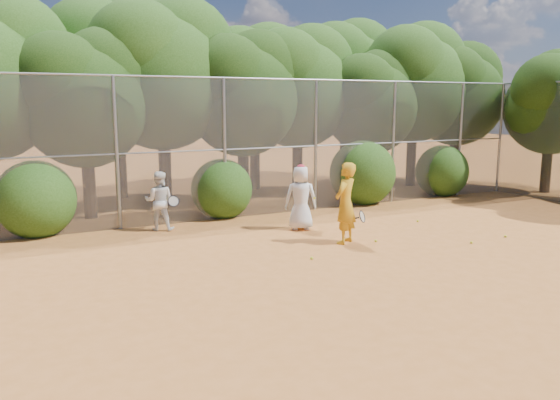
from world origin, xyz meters
TOP-DOWN VIEW (x-y plane):
  - ground at (0.00, 0.00)m, footprint 80.00×80.00m
  - fence_back at (-0.12, 6.00)m, footprint 20.05×0.09m
  - tree_2 at (-4.45, 7.83)m, footprint 3.99×3.47m
  - tree_3 at (-1.94, 8.84)m, footprint 4.89×4.26m
  - tree_4 at (0.55, 8.24)m, footprint 4.19×3.64m
  - tree_5 at (3.06, 9.04)m, footprint 4.51×3.92m
  - tree_6 at (5.55, 8.03)m, footprint 3.86×3.36m
  - tree_7 at (8.06, 8.64)m, footprint 4.77×4.14m
  - tree_8 at (10.05, 8.34)m, footprint 4.25×3.70m
  - tree_10 at (-2.93, 11.05)m, footprint 5.15×4.48m
  - tree_11 at (2.06, 10.64)m, footprint 4.64×4.03m
  - tree_12 at (6.56, 11.24)m, footprint 5.02×4.37m
  - tree_13 at (11.45, 5.03)m, footprint 3.86×3.36m
  - bush_0 at (-6.00, 6.30)m, footprint 2.00×2.00m
  - bush_1 at (-1.00, 6.30)m, footprint 1.80×1.80m
  - bush_2 at (4.00, 6.30)m, footprint 2.20×2.20m
  - bush_3 at (7.50, 6.30)m, footprint 1.90×1.90m
  - player_yellow at (0.52, 2.06)m, footprint 0.93×0.77m
  - player_teen at (0.26, 3.78)m, footprint 0.99×0.84m
  - player_white at (-3.09, 5.40)m, footprint 0.94×0.86m
  - ball_0 at (1.23, 1.78)m, footprint 0.07×0.07m
  - ball_1 at (3.63, 3.06)m, footprint 0.07×0.07m
  - ball_2 at (3.17, 0.62)m, footprint 0.07×0.07m
  - ball_3 at (4.40, 0.69)m, footprint 0.07×0.07m
  - ball_4 at (-0.90, 1.19)m, footprint 0.07×0.07m

SIDE VIEW (x-z plane):
  - ground at x=0.00m, z-range 0.00..0.00m
  - ball_0 at x=1.23m, z-range 0.00..0.07m
  - ball_1 at x=3.63m, z-range 0.00..0.07m
  - ball_2 at x=3.17m, z-range 0.00..0.07m
  - ball_3 at x=4.40m, z-range 0.00..0.07m
  - ball_4 at x=-0.90m, z-range 0.00..0.07m
  - player_white at x=-3.09m, z-range 0.00..1.56m
  - player_teen at x=0.26m, z-range -0.01..1.73m
  - bush_1 at x=-1.00m, z-range 0.00..1.80m
  - bush_3 at x=7.50m, z-range 0.00..1.90m
  - player_yellow at x=0.52m, z-range 0.00..1.94m
  - bush_0 at x=-6.00m, z-range 0.00..2.00m
  - bush_2 at x=4.00m, z-range 0.00..2.20m
  - fence_back at x=-0.12m, z-range 0.04..4.06m
  - tree_6 at x=5.55m, z-range 0.82..6.11m
  - tree_13 at x=11.45m, z-range 0.82..6.11m
  - tree_2 at x=-4.45m, z-range 0.85..6.32m
  - tree_4 at x=0.55m, z-range 0.89..6.62m
  - tree_8 at x=10.05m, z-range 0.91..6.73m
  - tree_5 at x=3.06m, z-range 0.96..7.13m
  - tree_11 at x=2.06m, z-range 0.99..7.34m
  - tree_7 at x=8.06m, z-range 1.02..7.54m
  - tree_3 at x=-1.94m, z-range 1.04..7.75m
  - tree_12 at x=6.56m, z-range 1.07..7.95m
  - tree_10 at x=-2.93m, z-range 1.10..8.16m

